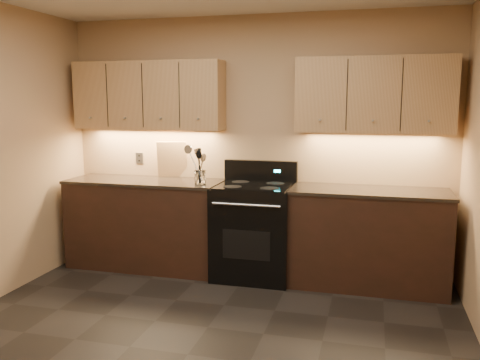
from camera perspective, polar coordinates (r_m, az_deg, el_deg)
name	(u,v)px	position (r m, az deg, el deg)	size (l,w,h in m)	color
floor	(188,355)	(3.76, -5.89, -18.92)	(4.00, 4.00, 0.00)	black
wall_back	(254,144)	(5.26, 1.61, 4.01)	(4.00, 0.04, 2.60)	tan
counter_left	(146,223)	(5.48, -10.49, -4.79)	(1.62, 0.62, 0.93)	black
counter_right	(368,238)	(4.97, 14.19, -6.34)	(1.46, 0.62, 0.93)	black
stove	(254,230)	(5.07, 1.62, -5.59)	(0.76, 0.68, 1.14)	black
upper_cab_left	(149,96)	(5.46, -10.21, 9.31)	(1.60, 0.30, 0.70)	tan
upper_cab_right	(374,95)	(4.95, 14.82, 9.21)	(1.44, 0.30, 0.70)	tan
outlet_plate	(139,158)	(5.71, -11.23, 2.42)	(0.09, 0.01, 0.12)	#B2B5BA
utensil_crock	(200,178)	(5.05, -4.50, 0.26)	(0.15, 0.15, 0.14)	white
cutting_board	(172,159)	(5.50, -7.65, 2.31)	(0.31, 0.02, 0.40)	tan
wooden_spoon	(197,168)	(5.03, -4.86, 1.34)	(0.06, 0.06, 0.29)	tan
black_spoon	(200,166)	(5.05, -4.51, 1.56)	(0.06, 0.06, 0.32)	black
black_turner	(200,165)	(5.00, -4.57, 1.71)	(0.08, 0.08, 0.36)	black
steel_spatula	(204,165)	(5.03, -4.06, 1.73)	(0.08, 0.08, 0.35)	silver
steel_skimmer	(202,163)	(5.00, -4.24, 1.89)	(0.09, 0.09, 0.39)	silver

